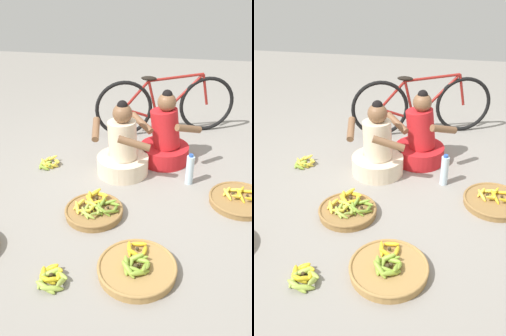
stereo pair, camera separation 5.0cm
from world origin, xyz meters
TOP-DOWN VIEW (x-y plane):
  - ground_plane at (0.00, 0.00)m, footprint 10.00×10.00m
  - vendor_woman_front at (-0.12, 0.30)m, footprint 0.63×0.52m
  - vendor_woman_behind at (0.28, 0.61)m, footprint 0.75×0.53m
  - bicycle_leaning at (0.23, 1.33)m, footprint 1.63×0.57m
  - banana_basket_back_right at (0.22, -1.04)m, footprint 0.57×0.57m
  - banana_basket_near_vendor at (-0.24, -0.44)m, footprint 0.50×0.50m
  - banana_basket_front_right at (1.01, -0.06)m, footprint 0.55×0.55m
  - loose_bananas_back_left at (-0.90, 0.30)m, footprint 0.23×0.25m
  - loose_bananas_front_left at (-0.35, -1.21)m, footprint 0.24×0.26m
  - water_bottle at (0.55, 0.20)m, footprint 0.08×0.08m

SIDE VIEW (x-z plane):
  - ground_plane at x=0.00m, z-range 0.00..0.00m
  - loose_bananas_back_left at x=-0.90m, z-range -0.02..0.08m
  - loose_bananas_front_left at x=-0.35m, z-range -0.02..0.08m
  - banana_basket_front_right at x=1.01m, z-range -0.03..0.10m
  - banana_basket_back_right at x=0.22m, z-range -0.03..0.12m
  - banana_basket_near_vendor at x=-0.24m, z-range -0.03..0.12m
  - water_bottle at x=0.55m, z-range -0.01..0.31m
  - vendor_woman_front at x=-0.12m, z-range -0.14..0.63m
  - vendor_woman_behind at x=0.28m, z-range -0.14..0.65m
  - bicycle_leaning at x=0.23m, z-range -0.01..0.73m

